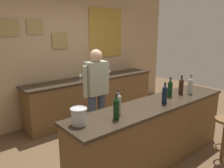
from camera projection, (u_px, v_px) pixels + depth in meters
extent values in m
plane|color=brown|center=(133.00, 150.00, 3.63)|extent=(10.00, 10.00, 0.00)
cube|color=tan|center=(68.00, 55.00, 4.80)|extent=(6.00, 0.06, 2.80)
cube|color=#997F4C|center=(7.00, 28.00, 3.89)|extent=(0.39, 0.02, 0.30)
cube|color=#997F4C|center=(35.00, 27.00, 4.19)|extent=(0.31, 0.02, 0.29)
cube|color=#997F4C|center=(60.00, 41.00, 4.57)|extent=(0.35, 0.02, 0.32)
cube|color=#A87F33|center=(106.00, 33.00, 5.31)|extent=(0.97, 0.02, 1.14)
cube|color=brown|center=(153.00, 134.00, 3.22)|extent=(2.70, 0.57, 0.88)
cube|color=#2D2319|center=(155.00, 104.00, 3.11)|extent=(2.75, 0.60, 0.04)
cube|color=brown|center=(94.00, 98.00, 5.00)|extent=(3.08, 0.53, 0.86)
cube|color=#2D2319|center=(94.00, 78.00, 4.89)|extent=(3.14, 0.56, 0.04)
cylinder|color=#384766|center=(102.00, 117.00, 3.91)|extent=(0.13, 0.13, 0.86)
cylinder|color=#384766|center=(92.00, 119.00, 3.79)|extent=(0.13, 0.13, 0.86)
cube|color=#9EA38E|center=(96.00, 78.00, 3.68)|extent=(0.36, 0.20, 0.56)
sphere|color=tan|center=(96.00, 56.00, 3.59)|extent=(0.21, 0.21, 0.21)
cylinder|color=#9EA38E|center=(107.00, 78.00, 3.82)|extent=(0.08, 0.08, 0.52)
cylinder|color=#9EA38E|center=(85.00, 82.00, 3.55)|extent=(0.08, 0.08, 0.52)
cylinder|color=brown|center=(224.00, 142.00, 3.26)|extent=(0.06, 0.06, 0.65)
torus|color=brown|center=(223.00, 148.00, 3.28)|extent=(0.26, 0.26, 0.02)
cylinder|color=black|center=(116.00, 111.00, 2.53)|extent=(0.07, 0.07, 0.20)
sphere|color=black|center=(116.00, 102.00, 2.50)|extent=(0.07, 0.07, 0.07)
cylinder|color=black|center=(116.00, 99.00, 2.49)|extent=(0.03, 0.03, 0.09)
cylinder|color=black|center=(116.00, 94.00, 2.48)|extent=(0.03, 0.03, 0.02)
cylinder|color=#999E99|center=(118.00, 106.00, 2.68)|extent=(0.07, 0.07, 0.20)
sphere|color=#999E99|center=(118.00, 98.00, 2.65)|extent=(0.07, 0.07, 0.07)
cylinder|color=#999E99|center=(118.00, 95.00, 2.65)|extent=(0.03, 0.03, 0.09)
cylinder|color=black|center=(118.00, 91.00, 2.63)|extent=(0.03, 0.03, 0.02)
cylinder|color=black|center=(164.00, 97.00, 3.06)|extent=(0.07, 0.07, 0.20)
sphere|color=black|center=(165.00, 89.00, 3.04)|extent=(0.07, 0.07, 0.07)
cylinder|color=black|center=(165.00, 87.00, 3.03)|extent=(0.03, 0.03, 0.09)
cylinder|color=black|center=(165.00, 83.00, 3.01)|extent=(0.03, 0.03, 0.02)
cylinder|color=black|center=(170.00, 90.00, 3.39)|extent=(0.07, 0.07, 0.20)
sphere|color=black|center=(170.00, 83.00, 3.37)|extent=(0.07, 0.07, 0.07)
cylinder|color=black|center=(170.00, 81.00, 3.36)|extent=(0.03, 0.03, 0.09)
cylinder|color=black|center=(171.00, 78.00, 3.35)|extent=(0.03, 0.03, 0.02)
cylinder|color=black|center=(181.00, 88.00, 3.53)|extent=(0.07, 0.07, 0.20)
sphere|color=black|center=(182.00, 81.00, 3.50)|extent=(0.07, 0.07, 0.07)
cylinder|color=black|center=(182.00, 79.00, 3.49)|extent=(0.03, 0.03, 0.09)
cylinder|color=black|center=(182.00, 76.00, 3.48)|extent=(0.03, 0.03, 0.02)
cylinder|color=#999E99|center=(190.00, 88.00, 3.54)|extent=(0.07, 0.07, 0.20)
sphere|color=#999E99|center=(191.00, 81.00, 3.51)|extent=(0.07, 0.07, 0.07)
cylinder|color=#999E99|center=(191.00, 79.00, 3.51)|extent=(0.03, 0.03, 0.09)
cylinder|color=black|center=(191.00, 76.00, 3.49)|extent=(0.03, 0.03, 0.02)
cylinder|color=#B7BABF|center=(79.00, 116.00, 2.39)|extent=(0.17, 0.17, 0.18)
torus|color=#B7BABF|center=(79.00, 109.00, 2.37)|extent=(0.19, 0.19, 0.02)
cylinder|color=silver|center=(80.00, 80.00, 4.62)|extent=(0.06, 0.06, 0.00)
cylinder|color=silver|center=(80.00, 78.00, 4.61)|extent=(0.01, 0.01, 0.07)
cone|color=silver|center=(80.00, 75.00, 4.59)|extent=(0.07, 0.07, 0.08)
cylinder|color=silver|center=(83.00, 79.00, 4.74)|extent=(0.06, 0.06, 0.00)
cylinder|color=silver|center=(83.00, 77.00, 4.73)|extent=(0.01, 0.01, 0.07)
cone|color=silver|center=(83.00, 74.00, 4.71)|extent=(0.07, 0.07, 0.08)
cylinder|color=silver|center=(109.00, 76.00, 5.08)|extent=(0.06, 0.06, 0.00)
cylinder|color=silver|center=(109.00, 74.00, 5.07)|extent=(0.01, 0.01, 0.07)
cone|color=silver|center=(109.00, 71.00, 5.05)|extent=(0.07, 0.07, 0.08)
cylinder|color=#B2332D|center=(96.00, 75.00, 4.86)|extent=(0.08, 0.08, 0.09)
torus|color=#B2332D|center=(98.00, 75.00, 4.89)|extent=(0.06, 0.01, 0.06)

